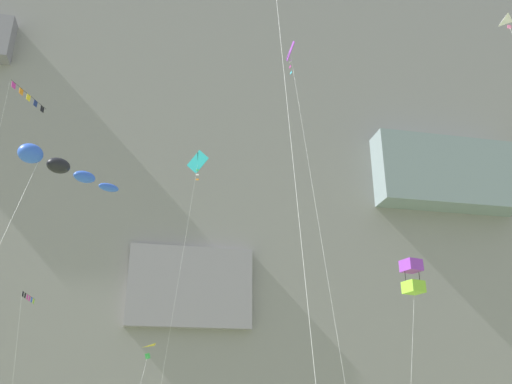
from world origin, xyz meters
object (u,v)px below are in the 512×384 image
Objects in this scene: kite_windsock_upper_mid at (56,165)px; kite_diamond_low_right at (292,60)px; kite_banner_mid_center at (24,110)px; kite_delta_high_center at (141,356)px; kite_diamond_near_cliff at (197,167)px; kite_banner_low_left at (27,307)px; kite_box_front_field at (412,277)px.

kite_diamond_low_right is (11.72, 5.29, 10.60)m from kite_windsock_upper_mid.
kite_diamond_low_right is (19.75, -18.75, -4.97)m from kite_banner_mid_center.
kite_windsock_upper_mid is 1.90× the size of kite_delta_high_center.
kite_diamond_near_cliff is at bearing 44.80° from kite_delta_high_center.
kite_diamond_low_right reaches higher than kite_banner_low_left.
kite_windsock_upper_mid is (-7.73, -24.12, -11.37)m from kite_diamond_near_cliff.
kite_diamond_near_cliff reaches higher than kite_diamond_low_right.
kite_diamond_low_right is at bearing -43.52° from kite_banner_mid_center.
kite_delta_high_center is at bearing -21.97° from kite_banner_low_left.
kite_windsock_upper_mid is at bearing -107.78° from kite_diamond_near_cliff.
kite_box_front_field is 1.62× the size of kite_delta_high_center.
kite_box_front_field is 0.85× the size of kite_windsock_upper_mid.
kite_delta_high_center is at bearing -16.77° from kite_banner_mid_center.
kite_diamond_near_cliff reaches higher than kite_delta_high_center.
kite_delta_high_center is (4.01, 20.42, -5.82)m from kite_windsock_upper_mid.
kite_banner_low_left is at bearing 1.49° from kite_banner_mid_center.
kite_box_front_field is (24.10, -17.46, -0.31)m from kite_banner_low_left.
kite_delta_high_center is at bearing 137.32° from kite_box_front_field.
kite_diamond_near_cliff is (15.76, 0.08, -4.20)m from kite_banner_mid_center.
kite_diamond_low_right is at bearing -78.05° from kite_diamond_near_cliff.
kite_delta_high_center is (-3.73, -3.70, -17.19)m from kite_diamond_near_cliff.
kite_box_front_field is at bearing -35.92° from kite_banner_low_left.
kite_banner_low_left is 24.75m from kite_windsock_upper_mid.
kite_diamond_low_right is at bearing -48.10° from kite_banner_low_left.
kite_banner_mid_center reaches higher than kite_diamond_low_right.
kite_windsock_upper_mid is at bearing -77.90° from kite_banner_low_left.
kite_box_front_field is at bearing 19.40° from kite_windsock_upper_mid.
kite_windsock_upper_mid is 21.61m from kite_delta_high_center.
kite_box_front_field is at bearing 10.77° from kite_diamond_low_right.
kite_banner_mid_center is at bearing -178.51° from kite_banner_low_left.
kite_windsock_upper_mid is (5.17, -24.12, 1.98)m from kite_banner_low_left.
kite_banner_low_left is (-12.91, -0.00, -13.35)m from kite_diamond_near_cliff.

